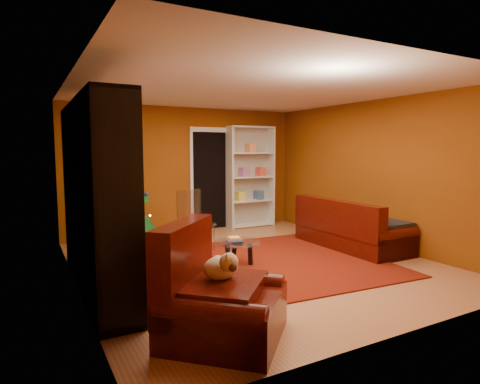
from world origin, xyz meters
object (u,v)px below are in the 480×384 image
sofa (352,223)px  acrylic_chair (197,224)px  gift_box_red (137,233)px  white_bookshelf (250,177)px  dog (221,268)px  rug (287,260)px  media_unit (94,197)px  armchair (224,292)px  gift_box_teal (130,244)px  christmas_tree (127,193)px  coffee_table (238,253)px

sofa → acrylic_chair: (-2.52, 1.00, 0.03)m
gift_box_red → white_bookshelf: white_bookshelf is taller
white_bookshelf → dog: white_bookshelf is taller
rug → sofa: (1.48, 0.14, 0.43)m
media_unit → armchair: media_unit is taller
dog → gift_box_teal: bearing=43.9°
media_unit → christmas_tree: 2.37m
gift_box_red → white_bookshelf: bearing=-0.2°
dog → acrylic_chair: (0.98, 2.93, -0.17)m
media_unit → rug: bearing=-2.2°
armchair → acrylic_chair: (0.98, 3.00, 0.04)m
christmas_tree → armchair: size_ratio=1.75×
rug → dog: bearing=-138.5°
media_unit → christmas_tree: (0.89, 2.19, -0.22)m
media_unit → white_bookshelf: size_ratio=1.30×
rug → sofa: sofa is taller
rug → media_unit: bearing=177.4°
dog → white_bookshelf: bearing=10.8°
armchair → sofa: bearing=-16.5°
gift_box_red → coffee_table: size_ratio=0.28×
dog → rug: bearing=-4.7°
gift_box_teal → armchair: size_ratio=0.25×
media_unit → gift_box_teal: media_unit is taller
media_unit → coffee_table: size_ratio=4.24×
acrylic_chair → christmas_tree: bearing=111.8°
white_bookshelf → armchair: 5.48m
rug → coffee_table: bearing=170.5°
christmas_tree → dog: bearing=-91.4°
media_unit → coffee_table: media_unit is taller
rug → acrylic_chair: bearing=132.2°
gift_box_red → armchair: armchair is taller
armchair → sofa: 4.03m
media_unit → coffee_table: 2.22m
dog → sofa: sofa is taller
gift_box_teal → acrylic_chair: bearing=-30.2°
gift_box_teal → gift_box_red: 1.09m
christmas_tree → acrylic_chair: (0.88, -1.17, -0.46)m
rug → coffee_table: coffee_table is taller
gift_box_teal → gift_box_red: bearing=69.8°
christmas_tree → sofa: christmas_tree is taller
armchair → sofa: size_ratio=0.53×
armchair → sofa: (3.50, 2.00, 0.01)m
christmas_tree → coffee_table: bearing=-62.9°
media_unit → armchair: bearing=-67.7°
christmas_tree → white_bookshelf: size_ratio=0.84×
white_bookshelf → sofa: 2.73m
armchair → dog: 0.22m
gift_box_teal → acrylic_chair: 1.19m
gift_box_red → gift_box_teal: bearing=-110.2°
armchair → gift_box_red: bearing=39.2°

